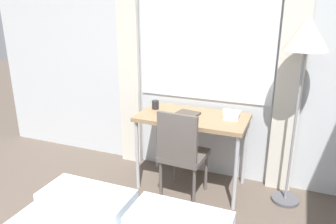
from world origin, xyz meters
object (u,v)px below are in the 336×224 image
at_px(standing_lamp, 306,44).
at_px(telephone, 232,115).
at_px(desk, 192,123).
at_px(mug, 155,105).
at_px(book, 186,114).
at_px(desk_chair, 181,151).

height_order(standing_lamp, telephone, standing_lamp).
xyz_separation_m(desk, telephone, (0.37, 0.05, 0.11)).
bearing_deg(mug, book, -12.37).
relative_size(desk, book, 4.31).
distance_m(desk_chair, standing_lamp, 1.41).
distance_m(book, mug, 0.37).
height_order(desk_chair, mug, desk_chair).
bearing_deg(standing_lamp, mug, -179.57).
xyz_separation_m(desk, desk_chair, (-0.02, -0.25, -0.20)).
height_order(desk, mug, mug).
height_order(desk, telephone, telephone).
distance_m(desk_chair, book, 0.36).
bearing_deg(desk, desk_chair, -94.72).
relative_size(desk, mug, 11.91).
height_order(telephone, mug, same).
distance_m(desk_chair, mug, 0.59).
height_order(desk, standing_lamp, standing_lamp).
relative_size(desk_chair, telephone, 5.58).
bearing_deg(telephone, desk_chair, -142.34).
distance_m(desk, desk_chair, 0.32).
bearing_deg(book, mug, 167.63).
distance_m(standing_lamp, mug, 1.51).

